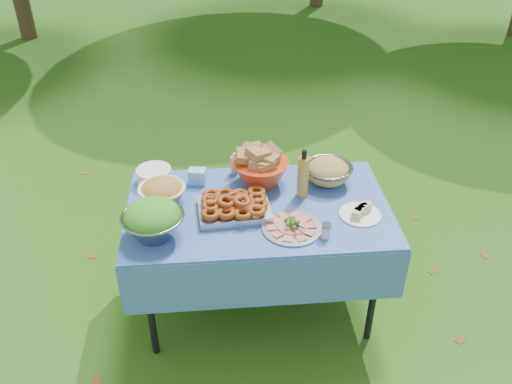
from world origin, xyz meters
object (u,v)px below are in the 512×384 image
salad_bowl (153,220)px  pasta_bowl_steel (328,171)px  oil_bottle (303,173)px  bread_bowl (261,166)px  charcuterie_platter (292,223)px  picnic_table (258,259)px  plate_stack (154,175)px

salad_bowl → pasta_bowl_steel: 1.08m
salad_bowl → oil_bottle: (0.82, 0.31, 0.04)m
oil_bottle → bread_bowl: bearing=146.0°
pasta_bowl_steel → charcuterie_platter: pasta_bowl_steel is taller
picnic_table → pasta_bowl_steel: pasta_bowl_steel is taller
bread_bowl → pasta_bowl_steel: bearing=-4.0°
bread_bowl → pasta_bowl_steel: size_ratio=1.19×
picnic_table → charcuterie_platter: size_ratio=4.58×
oil_bottle → plate_stack: bearing=165.5°
picnic_table → oil_bottle: size_ratio=4.94×
charcuterie_platter → oil_bottle: (0.10, 0.31, 0.11)m
charcuterie_platter → salad_bowl: bearing=-179.9°
bread_bowl → charcuterie_platter: 0.48m
bread_bowl → charcuterie_platter: size_ratio=1.05×
picnic_table → oil_bottle: 0.60m
bread_bowl → oil_bottle: (0.22, -0.15, 0.04)m
pasta_bowl_steel → oil_bottle: size_ratio=0.95×
bread_bowl → pasta_bowl_steel: 0.40m
salad_bowl → oil_bottle: 0.87m
salad_bowl → oil_bottle: size_ratio=1.08×
plate_stack → pasta_bowl_steel: size_ratio=0.74×
bread_bowl → pasta_bowl_steel: bread_bowl is taller
pasta_bowl_steel → salad_bowl: bearing=-156.5°
salad_bowl → pasta_bowl_steel: size_ratio=1.13×
picnic_table → bread_bowl: (0.04, 0.25, 0.49)m
picnic_table → charcuterie_platter: charcuterie_platter is taller
picnic_table → oil_bottle: (0.26, 0.10, 0.53)m
plate_stack → charcuterie_platter: bearing=-35.0°
charcuterie_platter → plate_stack: bearing=145.0°
pasta_bowl_steel → charcuterie_platter: size_ratio=0.88×
salad_bowl → oil_bottle: bearing=20.6°
picnic_table → plate_stack: size_ratio=7.03×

